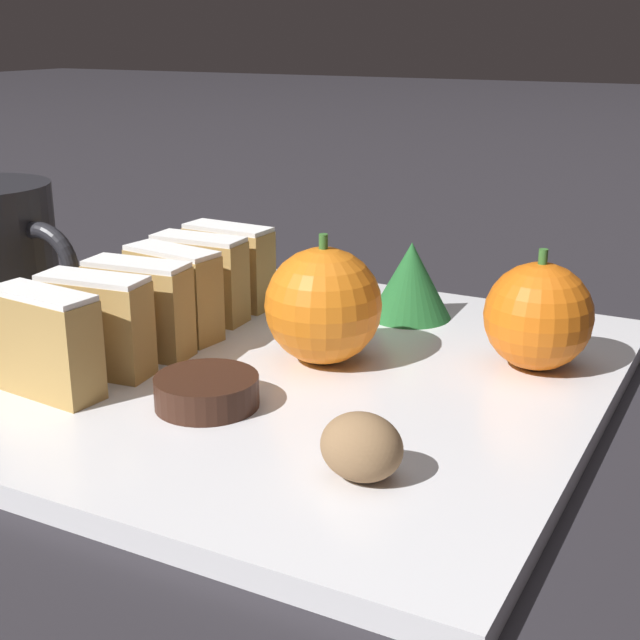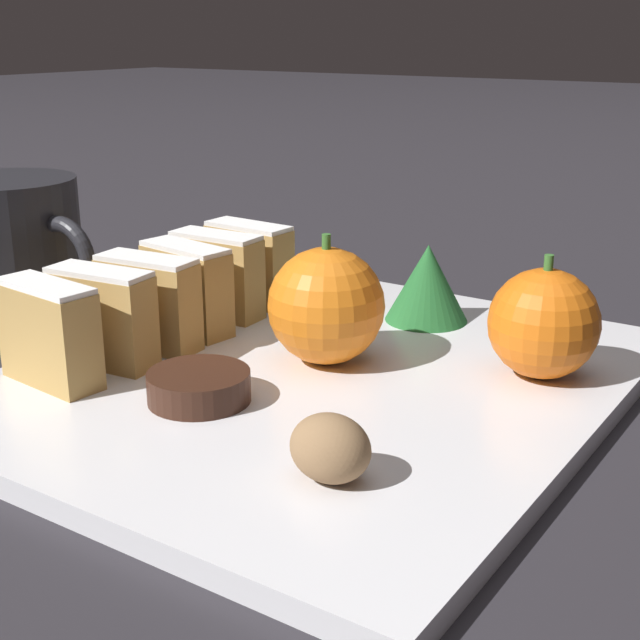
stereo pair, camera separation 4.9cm
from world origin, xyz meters
name	(u,v)px [view 2 (the right image)]	position (x,y,z in m)	size (l,w,h in m)	color
ground_plane	(320,391)	(0.00, 0.00, 0.00)	(6.00, 6.00, 0.00)	#28262B
serving_platter	(320,381)	(0.00, 0.00, 0.01)	(0.30, 0.36, 0.01)	white
stollen_slice_front	(49,334)	(-0.11, -0.09, 0.04)	(0.06, 0.03, 0.06)	tan
stollen_slice_second	(102,317)	(-0.11, -0.06, 0.04)	(0.06, 0.03, 0.06)	tan
stollen_slice_third	(149,303)	(-0.11, -0.02, 0.04)	(0.06, 0.03, 0.06)	tan
stollen_slice_fourth	(187,289)	(-0.11, 0.01, 0.04)	(0.06, 0.03, 0.06)	tan
stollen_slice_fifth	(217,275)	(-0.11, 0.05, 0.04)	(0.06, 0.03, 0.06)	tan
stollen_slice_sixth	(249,264)	(-0.11, 0.08, 0.04)	(0.06, 0.03, 0.06)	tan
orange_near	(326,306)	(-0.01, 0.01, 0.05)	(0.07, 0.07, 0.07)	orange
orange_far	(544,324)	(0.10, 0.06, 0.04)	(0.06, 0.06, 0.07)	orange
walnut	(330,448)	(0.07, -0.10, 0.03)	(0.04, 0.03, 0.03)	#8E6B47
chocolate_cookie	(199,386)	(-0.03, -0.07, 0.02)	(0.05, 0.05, 0.02)	#381E14
evergreen_sprig	(427,283)	(0.01, 0.11, 0.04)	(0.05, 0.05, 0.05)	#23662D
coffee_mug	(11,255)	(-0.23, -0.02, 0.05)	(0.13, 0.09, 0.10)	#232328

